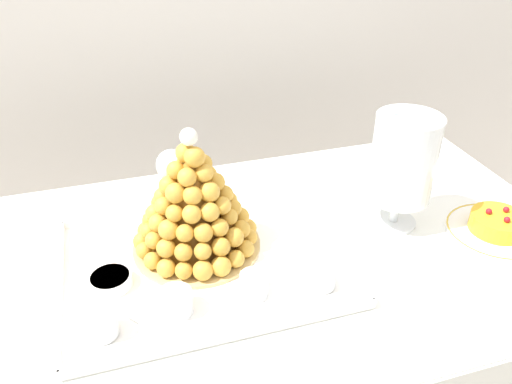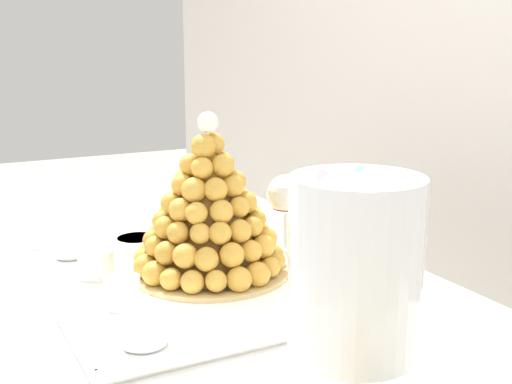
# 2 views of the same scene
# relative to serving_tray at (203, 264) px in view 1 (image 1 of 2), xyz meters

# --- Properties ---
(buffet_table) EXTENTS (1.39, 0.79, 0.80)m
(buffet_table) POSITION_rel_serving_tray_xyz_m (0.14, 0.01, -0.13)
(buffet_table) COLOR brown
(buffet_table) RESTS_ON ground_plane
(serving_tray) EXTENTS (0.56, 0.43, 0.02)m
(serving_tray) POSITION_rel_serving_tray_xyz_m (0.00, 0.00, 0.00)
(serving_tray) COLOR white
(serving_tray) RESTS_ON buffet_table
(croquembouche) EXTENTS (0.27, 0.27, 0.28)m
(croquembouche) POSITION_rel_serving_tray_xyz_m (-0.00, 0.06, 0.11)
(croquembouche) COLOR tan
(croquembouche) RESTS_ON serving_tray
(dessert_cup_left) EXTENTS (0.06, 0.06, 0.05)m
(dessert_cup_left) POSITION_rel_serving_tray_xyz_m (-0.21, -0.14, 0.03)
(dessert_cup_left) COLOR silver
(dessert_cup_left) RESTS_ON serving_tray
(dessert_cup_mid_left) EXTENTS (0.06, 0.06, 0.05)m
(dessert_cup_mid_left) POSITION_rel_serving_tray_xyz_m (-0.07, -0.12, 0.02)
(dessert_cup_mid_left) COLOR silver
(dessert_cup_mid_left) RESTS_ON serving_tray
(dessert_cup_centre) EXTENTS (0.05, 0.05, 0.05)m
(dessert_cup_centre) POSITION_rel_serving_tray_xyz_m (0.07, -0.12, 0.02)
(dessert_cup_centre) COLOR silver
(dessert_cup_centre) RESTS_ON serving_tray
(dessert_cup_mid_right) EXTENTS (0.06, 0.06, 0.05)m
(dessert_cup_mid_right) POSITION_rel_serving_tray_xyz_m (0.20, -0.13, 0.03)
(dessert_cup_mid_right) COLOR silver
(dessert_cup_mid_right) RESTS_ON serving_tray
(creme_brulee_ramekin) EXTENTS (0.08, 0.08, 0.02)m
(creme_brulee_ramekin) POSITION_rel_serving_tray_xyz_m (-0.18, -0.01, 0.02)
(creme_brulee_ramekin) COLOR white
(creme_brulee_ramekin) RESTS_ON serving_tray
(macaron_goblet) EXTENTS (0.14, 0.14, 0.28)m
(macaron_goblet) POSITION_rel_serving_tray_xyz_m (0.45, 0.03, 0.16)
(macaron_goblet) COLOR white
(macaron_goblet) RESTS_ON buffet_table
(fruit_tart_plate) EXTENTS (0.22, 0.22, 0.06)m
(fruit_tart_plate) POSITION_rel_serving_tray_xyz_m (0.65, -0.08, 0.01)
(fruit_tart_plate) COLOR white
(fruit_tart_plate) RESTS_ON buffet_table
(wine_glass) EXTENTS (0.07, 0.07, 0.16)m
(wine_glass) POSITION_rel_serving_tray_xyz_m (-0.02, 0.22, 0.11)
(wine_glass) COLOR silver
(wine_glass) RESTS_ON buffet_table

